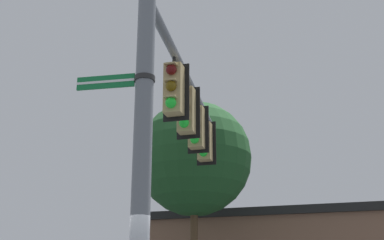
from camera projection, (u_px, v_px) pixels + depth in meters
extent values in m
cylinder|color=slate|center=(142.00, 161.00, 7.51)|extent=(0.29, 0.29, 6.63)
cylinder|color=slate|center=(188.00, 80.00, 11.61)|extent=(0.76, 6.90, 0.19)
cylinder|color=black|center=(174.00, 61.00, 10.26)|extent=(0.08, 0.08, 0.18)
cube|color=tan|center=(174.00, 89.00, 10.06)|extent=(0.36, 0.30, 1.05)
sphere|color=#590F0F|center=(171.00, 70.00, 10.00)|extent=(0.22, 0.22, 0.22)
cube|color=tan|center=(171.00, 65.00, 10.01)|extent=(0.24, 0.20, 0.03)
sphere|color=brown|center=(171.00, 86.00, 9.89)|extent=(0.22, 0.22, 0.22)
cube|color=tan|center=(171.00, 81.00, 9.90)|extent=(0.24, 0.20, 0.03)
sphere|color=#1EE533|center=(171.00, 103.00, 9.78)|extent=(0.22, 0.22, 0.22)
cube|color=tan|center=(171.00, 97.00, 9.79)|extent=(0.24, 0.20, 0.03)
cube|color=black|center=(176.00, 92.00, 10.22)|extent=(0.54, 0.03, 1.22)
cylinder|color=black|center=(187.00, 85.00, 11.45)|extent=(0.08, 0.08, 0.18)
cube|color=tan|center=(186.00, 111.00, 11.25)|extent=(0.36, 0.30, 1.05)
sphere|color=#590F0F|center=(184.00, 93.00, 11.19)|extent=(0.22, 0.22, 0.22)
cube|color=tan|center=(184.00, 88.00, 11.20)|extent=(0.24, 0.20, 0.03)
sphere|color=brown|center=(184.00, 108.00, 11.08)|extent=(0.22, 0.22, 0.22)
cube|color=tan|center=(184.00, 103.00, 11.09)|extent=(0.24, 0.20, 0.03)
sphere|color=#1EE533|center=(184.00, 123.00, 10.97)|extent=(0.22, 0.22, 0.22)
cube|color=tan|center=(184.00, 118.00, 10.98)|extent=(0.24, 0.20, 0.03)
cube|color=black|center=(188.00, 113.00, 11.40)|extent=(0.54, 0.03, 1.22)
cylinder|color=black|center=(196.00, 104.00, 12.63)|extent=(0.08, 0.08, 0.18)
cube|color=tan|center=(197.00, 128.00, 12.44)|extent=(0.36, 0.30, 1.05)
sphere|color=#590F0F|center=(195.00, 112.00, 12.38)|extent=(0.22, 0.22, 0.22)
cube|color=tan|center=(194.00, 108.00, 12.39)|extent=(0.24, 0.20, 0.03)
sphere|color=brown|center=(195.00, 125.00, 12.26)|extent=(0.22, 0.22, 0.22)
cube|color=tan|center=(194.00, 121.00, 12.28)|extent=(0.24, 0.20, 0.03)
sphere|color=#1EE533|center=(195.00, 139.00, 12.15)|extent=(0.22, 0.22, 0.22)
cube|color=tan|center=(194.00, 135.00, 12.17)|extent=(0.24, 0.20, 0.03)
cube|color=black|center=(198.00, 130.00, 12.59)|extent=(0.54, 0.03, 1.22)
cylinder|color=black|center=(205.00, 120.00, 13.82)|extent=(0.08, 0.08, 0.18)
cube|color=tan|center=(205.00, 142.00, 13.62)|extent=(0.36, 0.30, 1.05)
sphere|color=#590F0F|center=(203.00, 127.00, 13.56)|extent=(0.22, 0.22, 0.22)
cube|color=tan|center=(203.00, 124.00, 13.58)|extent=(0.24, 0.20, 0.03)
sphere|color=brown|center=(203.00, 140.00, 13.45)|extent=(0.22, 0.22, 0.22)
cube|color=tan|center=(203.00, 136.00, 13.47)|extent=(0.24, 0.20, 0.03)
sphere|color=#1EE533|center=(203.00, 152.00, 13.34)|extent=(0.22, 0.22, 0.22)
cube|color=tan|center=(203.00, 149.00, 13.35)|extent=(0.24, 0.20, 0.03)
cube|color=black|center=(206.00, 143.00, 13.78)|extent=(0.54, 0.03, 1.22)
cube|color=#147238|center=(106.00, 82.00, 8.05)|extent=(0.96, 0.11, 0.22)
cube|color=white|center=(105.00, 82.00, 8.03)|extent=(0.96, 0.09, 0.04)
cylinder|color=#262626|center=(145.00, 79.00, 7.93)|extent=(0.33, 0.33, 0.08)
cube|color=black|center=(278.00, 221.00, 20.97)|extent=(10.01, 6.74, 0.30)
sphere|color=#1E4C23|center=(194.00, 158.00, 16.86)|extent=(3.85, 3.85, 3.85)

